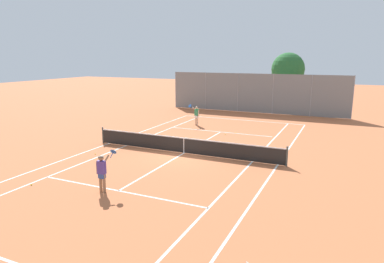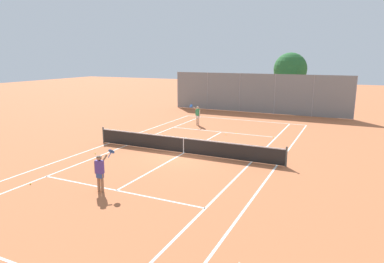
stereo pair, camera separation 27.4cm
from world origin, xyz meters
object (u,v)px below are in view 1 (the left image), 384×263
loose_tennis_ball_0 (31,185)px  loose_tennis_ball_4 (95,154)px  player_near_side (102,171)px  tennis_net (184,145)px  loose_tennis_ball_3 (225,134)px  player_far_left (196,114)px  tree_behind_left (289,70)px  loose_tennis_ball_2 (236,133)px  loose_tennis_ball_1 (273,137)px

loose_tennis_ball_0 → loose_tennis_ball_4: size_ratio=1.00×
player_near_side → loose_tennis_ball_0: 3.59m
tennis_net → loose_tennis_ball_3: bearing=83.4°
player_far_left → player_near_side: bearing=-81.6°
loose_tennis_ball_3 → player_near_side: bearing=-95.4°
player_near_side → tree_behind_left: bearing=83.2°
loose_tennis_ball_0 → loose_tennis_ball_4: same height
tennis_net → tree_behind_left: 20.39m
loose_tennis_ball_3 → tree_behind_left: tree_behind_left is taller
loose_tennis_ball_2 → tree_behind_left: 14.13m
player_far_left → loose_tennis_ball_0: player_far_left is taller
loose_tennis_ball_4 → tree_behind_left: (7.27, 22.29, 4.16)m
loose_tennis_ball_0 → tree_behind_left: (6.58, 27.36, 4.16)m
loose_tennis_ball_1 → loose_tennis_ball_4: same height
tennis_net → loose_tennis_ball_0: (-3.92, -7.49, -0.48)m
loose_tennis_ball_2 → loose_tennis_ball_3: 1.01m
tennis_net → loose_tennis_ball_1: bearing=57.5°
player_far_left → loose_tennis_ball_4: player_far_left is taller
player_far_left → tree_behind_left: tree_behind_left is taller
player_far_left → loose_tennis_ball_1: player_far_left is taller
loose_tennis_ball_4 → tree_behind_left: 23.81m
loose_tennis_ball_2 → loose_tennis_ball_3: bearing=-121.2°
loose_tennis_ball_3 → loose_tennis_ball_1: bearing=11.2°
loose_tennis_ball_1 → loose_tennis_ball_4: size_ratio=1.00×
player_near_side → loose_tennis_ball_1: (4.51, 13.02, -0.89)m
loose_tennis_ball_4 → loose_tennis_ball_3: bearing=56.7°
player_near_side → loose_tennis_ball_3: 12.45m
loose_tennis_ball_2 → loose_tennis_ball_4: bearing=-123.1°
loose_tennis_ball_1 → loose_tennis_ball_4: (-8.59, -8.67, 0.00)m
loose_tennis_ball_1 → loose_tennis_ball_3: 3.40m
player_near_side → tree_behind_left: tree_behind_left is taller
tennis_net → loose_tennis_ball_0: size_ratio=181.82×
player_far_left → tree_behind_left: (5.37, 11.90, 3.27)m
loose_tennis_ball_0 → tennis_net: bearing=62.3°
tennis_net → tree_behind_left: size_ratio=1.99×
loose_tennis_ball_2 → loose_tennis_ball_3: (-0.52, -0.86, 0.00)m
player_far_left → loose_tennis_ball_1: 6.96m
loose_tennis_ball_4 → player_far_left: bearing=79.6°
tree_behind_left → loose_tennis_ball_1: bearing=-84.5°
player_near_side → player_far_left: 14.90m
loose_tennis_ball_2 → loose_tennis_ball_4: same height
player_far_left → loose_tennis_ball_4: bearing=-100.4°
tennis_net → loose_tennis_ball_2: (1.17, 6.46, -0.48)m
tree_behind_left → player_near_side: bearing=-96.8°
tennis_net → loose_tennis_ball_4: 5.22m
tennis_net → loose_tennis_ball_0: 8.47m
loose_tennis_ball_4 → player_near_side: bearing=-46.8°
loose_tennis_ball_1 → loose_tennis_ball_2: size_ratio=1.00×
loose_tennis_ball_2 → tree_behind_left: bearing=83.7°
loose_tennis_ball_1 → loose_tennis_ball_4: 12.20m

